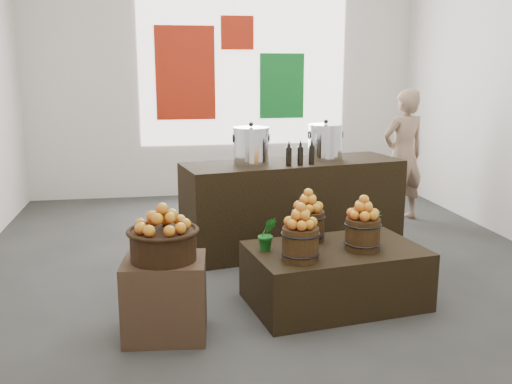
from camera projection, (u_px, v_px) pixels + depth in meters
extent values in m
plane|color=#383836|center=(268.00, 267.00, 5.80)|extent=(7.00, 7.00, 0.00)
cube|color=silver|center=(224.00, 66.00, 8.74)|extent=(6.00, 0.04, 4.00)
cube|color=white|center=(244.00, 66.00, 8.77)|extent=(3.20, 0.02, 2.40)
cube|color=#A31F0C|center=(185.00, 73.00, 8.63)|extent=(0.90, 0.04, 1.40)
cube|color=#0F6621|center=(282.00, 86.00, 8.93)|extent=(0.70, 0.04, 1.00)
cube|color=#A31F0C|center=(237.00, 33.00, 8.64)|extent=(0.50, 0.04, 0.50)
cube|color=#4E3924|center=(165.00, 298.00, 4.26)|extent=(0.65, 0.56, 0.60)
cylinder|color=black|center=(163.00, 245.00, 4.18)|extent=(0.48, 0.48, 0.22)
cube|color=black|center=(335.00, 275.00, 4.87)|extent=(1.56, 1.09, 0.50)
cylinder|color=#3D2610|center=(300.00, 244.00, 4.47)|extent=(0.29, 0.29, 0.27)
cylinder|color=#3D2610|center=(363.00, 234.00, 4.74)|extent=(0.29, 0.29, 0.27)
cylinder|color=#3D2610|center=(308.00, 226.00, 4.99)|extent=(0.29, 0.29, 0.27)
imported|color=#166A1E|center=(369.00, 222.00, 5.14)|extent=(0.25, 0.23, 0.25)
imported|color=#166A1E|center=(267.00, 234.00, 4.71)|extent=(0.16, 0.13, 0.29)
cube|color=black|center=(293.00, 205.00, 6.31)|extent=(2.51, 1.20, 0.98)
cylinder|color=silver|center=(251.00, 147.00, 5.99)|extent=(0.37, 0.37, 0.37)
cylinder|color=silver|center=(325.00, 143.00, 6.29)|extent=(0.37, 0.37, 0.37)
imported|color=#8B6E55|center=(403.00, 156.00, 7.44)|extent=(0.70, 0.54, 1.72)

